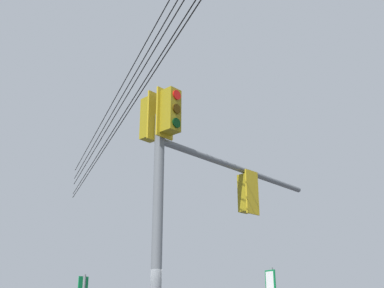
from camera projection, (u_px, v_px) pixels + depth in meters
signal_mast_assembly at (190, 183)px, 9.71m from camera, size 4.58×3.82×6.05m
overhead_wire_span at (149, 60)px, 10.98m from camera, size 19.43×9.48×1.87m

